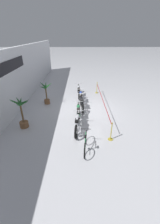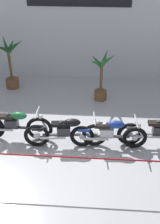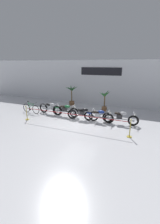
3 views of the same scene
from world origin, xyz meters
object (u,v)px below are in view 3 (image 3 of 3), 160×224
at_px(motorcycle_green_1, 65,110).
at_px(stanchion_mid_left, 130,131).
at_px(bicycle, 31,108).
at_px(stanchion_far_left, 54,114).
at_px(potted_palm_right_of_row, 105,101).
at_px(motorcycle_silver_0, 51,108).
at_px(potted_palm_left_of_row, 72,95).
at_px(motorcycle_blue_3, 99,116).
at_px(motorcycle_black_2, 83,114).
at_px(motorcycle_silver_4, 120,118).

xyz_separation_m(motorcycle_green_1, stanchion_mid_left, (4.87, -1.71, -0.13)).
distance_m(bicycle, stanchion_far_left, 3.36).
bearing_deg(potted_palm_right_of_row, motorcycle_silver_0, -146.90).
distance_m(potted_palm_left_of_row, stanchion_mid_left, 7.71).
relative_size(potted_palm_right_of_row, stanchion_far_left, 0.26).
bearing_deg(bicycle, motorcycle_blue_3, 1.52).
distance_m(bicycle, stanchion_mid_left, 7.98).
bearing_deg(potted_palm_left_of_row, potted_palm_right_of_row, -12.18).
xyz_separation_m(motorcycle_green_1, potted_palm_right_of_row, (2.43, 2.53, 0.40)).
relative_size(motorcycle_green_1, potted_palm_right_of_row, 1.22).
bearing_deg(bicycle, potted_palm_left_of_row, 60.91).
height_order(motorcycle_green_1, motorcycle_blue_3, motorcycle_green_1).
xyz_separation_m(motorcycle_black_2, potted_palm_right_of_row, (0.92, 2.74, 0.41)).
bearing_deg(stanchion_mid_left, motorcycle_silver_4, 114.00).
bearing_deg(potted_palm_right_of_row, potted_palm_left_of_row, 167.82).
bearing_deg(potted_palm_right_of_row, motorcycle_black_2, -108.57).
distance_m(motorcycle_black_2, potted_palm_right_of_row, 2.92).
bearing_deg(potted_palm_left_of_row, motorcycle_green_1, -73.19).
bearing_deg(motorcycle_black_2, potted_palm_right_of_row, 71.43).
distance_m(motorcycle_green_1, motorcycle_black_2, 1.53).
bearing_deg(potted_palm_left_of_row, motorcycle_blue_3, -43.25).
distance_m(motorcycle_black_2, motorcycle_silver_4, 2.61).
bearing_deg(bicycle, motorcycle_black_2, 1.49).
distance_m(stanchion_far_left, stanchion_mid_left, 4.82).
bearing_deg(motorcycle_silver_0, motorcycle_black_2, -5.48).
distance_m(motorcycle_blue_3, stanchion_mid_left, 2.67).
bearing_deg(motorcycle_green_1, potted_palm_left_of_row, 106.81).
bearing_deg(stanchion_far_left, motorcycle_silver_4, 22.78).
bearing_deg(motorcycle_silver_0, motorcycle_silver_4, -0.62).
height_order(motorcycle_black_2, bicycle, bicycle).
xyz_separation_m(motorcycle_silver_4, potted_palm_left_of_row, (-5.10, 3.27, 0.55)).
distance_m(motorcycle_blue_3, stanchion_far_left, 3.04).
bearing_deg(motorcycle_green_1, bicycle, -173.60).
xyz_separation_m(potted_palm_left_of_row, stanchion_far_left, (1.05, -4.97, -0.32)).
relative_size(motorcycle_green_1, motorcycle_blue_3, 1.04).
bearing_deg(motorcycle_black_2, motorcycle_silver_0, 174.52).
height_order(motorcycle_silver_4, stanchion_far_left, stanchion_far_left).
bearing_deg(potted_palm_left_of_row, stanchion_far_left, -78.07).
xyz_separation_m(motorcycle_blue_3, motorcycle_silver_4, (1.43, 0.18, 0.01)).
bearing_deg(bicycle, motorcycle_silver_4, 2.68).
height_order(motorcycle_silver_0, stanchion_far_left, stanchion_far_left).
bearing_deg(stanchion_far_left, bicycle, 155.82).
distance_m(potted_palm_left_of_row, stanchion_far_left, 5.09).
bearing_deg(motorcycle_silver_0, motorcycle_blue_3, -3.42).
distance_m(motorcycle_silver_4, potted_palm_left_of_row, 6.08).
bearing_deg(stanchion_mid_left, potted_palm_right_of_row, 119.98).
bearing_deg(motorcycle_green_1, stanchion_far_left, -87.87).
xyz_separation_m(motorcycle_black_2, stanchion_mid_left, (3.36, -1.49, -0.11)).
bearing_deg(motorcycle_silver_4, stanchion_mid_left, -66.00).
height_order(potted_palm_left_of_row, potted_palm_right_of_row, potted_palm_left_of_row).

